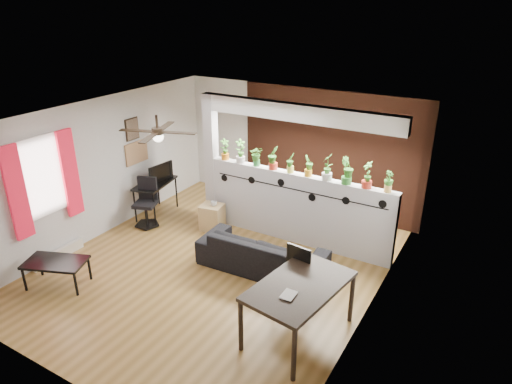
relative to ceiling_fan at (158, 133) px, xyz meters
name	(u,v)px	position (x,y,z in m)	size (l,w,h in m)	color
room_shell	(214,197)	(0.80, 0.30, -1.01)	(6.30, 7.10, 2.90)	brown
partition_wall	(298,208)	(1.60, 1.80, -1.64)	(3.60, 0.18, 1.35)	#BCBCC1
ceiling_header	(301,113)	(1.60, 1.80, 0.14)	(3.60, 0.18, 0.30)	white
pier_column	(211,159)	(-0.31, 1.80, -1.01)	(0.22, 0.20, 2.60)	#BCBCC1
brick_panel	(330,154)	(1.60, 3.27, -1.01)	(3.90, 0.05, 2.60)	#9C482D
vine_decal	(296,190)	(1.60, 1.70, -1.23)	(3.31, 0.01, 0.30)	black
window_assembly	(43,179)	(-1.76, -0.90, -0.81)	(0.09, 1.30, 1.55)	white
baseboard_heater	(59,254)	(-1.74, -0.90, -2.22)	(0.08, 1.00, 0.18)	silver
corkboard	(137,152)	(-1.78, 1.25, -0.96)	(0.03, 0.60, 0.45)	#9F724D
framed_art	(132,129)	(-1.78, 1.20, -0.46)	(0.03, 0.34, 0.44)	#8C7259
ceiling_fan	(158,133)	(0.00, 0.00, 0.00)	(1.19, 1.19, 0.43)	black
potted_plant_0	(225,149)	(0.02, 1.80, -0.74)	(0.26, 0.27, 0.42)	orange
potted_plant_1	(240,150)	(0.37, 1.80, -0.72)	(0.31, 0.30, 0.46)	silver
potted_plant_2	(256,156)	(0.72, 1.80, -0.76)	(0.23, 0.22, 0.37)	#338C40
potted_plant_3	(273,157)	(1.07, 1.80, -0.73)	(0.28, 0.29, 0.45)	red
potted_plant_4	(290,162)	(1.42, 1.80, -0.77)	(0.20, 0.22, 0.37)	#D3D54B
potted_plant_5	(309,165)	(1.78, 1.80, -0.76)	(0.22, 0.24, 0.39)	orange
potted_plant_6	(328,166)	(2.13, 1.80, -0.71)	(0.21, 0.26, 0.48)	silver
potted_plant_7	(347,170)	(2.48, 1.80, -0.72)	(0.32, 0.30, 0.47)	#328631
potted_plant_8	(368,174)	(2.83, 1.80, -0.72)	(0.30, 0.31, 0.46)	red
potted_plant_9	(389,181)	(3.18, 1.80, -0.77)	(0.19, 0.21, 0.36)	#ECB853
sofa	(262,253)	(1.51, 0.64, -2.01)	(2.06, 0.81, 0.60)	black
cube_shelf	(212,217)	(-0.05, 1.39, -2.06)	(0.42, 0.37, 0.52)	tan
cup	(214,204)	(0.00, 1.39, -1.75)	(0.12, 0.12, 0.10)	gray
computer_desk	(155,185)	(-1.45, 1.35, -1.65)	(0.72, 1.09, 0.73)	black
monitor	(159,175)	(-1.45, 1.50, -1.48)	(0.06, 0.35, 0.20)	black
office_chair	(147,205)	(-1.27, 0.88, -1.88)	(0.53, 0.53, 0.98)	black
dining_table	(300,290)	(2.74, -0.55, -1.58)	(1.12, 1.61, 0.82)	black
book	(282,293)	(2.64, -0.85, -1.49)	(0.17, 0.23, 0.02)	gray
folding_chair	(295,275)	(2.45, -0.09, -1.71)	(0.46, 0.46, 1.02)	black
coffee_table	(55,264)	(-1.07, -1.42, -1.92)	(1.07, 0.84, 0.44)	black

